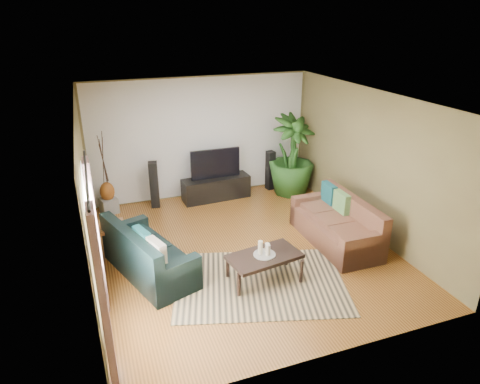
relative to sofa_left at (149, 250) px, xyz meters
name	(u,v)px	position (x,y,z in m)	size (l,w,h in m)	color
floor	(244,250)	(1.68, 0.16, -0.42)	(5.50, 5.50, 0.00)	#945D26
ceiling	(244,99)	(1.68, 0.16, 2.28)	(5.50, 5.50, 0.00)	white
wall_back	(201,138)	(1.68, 2.91, 0.93)	(5.00, 5.00, 0.00)	olive
wall_front	(330,264)	(1.68, -2.59, 0.93)	(5.00, 5.00, 0.00)	olive
wall_left	(87,201)	(-0.82, 0.16, 0.92)	(5.50, 5.50, 0.00)	olive
wall_right	(370,163)	(4.18, 0.16, 0.92)	(5.50, 5.50, 0.00)	olive
backwall_panel	(201,138)	(1.68, 2.90, 0.93)	(4.90, 4.90, 0.00)	white
window_pane	(92,249)	(-0.80, -1.44, 0.97)	(1.80, 1.80, 0.00)	white
curtain_near	(104,304)	(-0.75, -2.19, 0.72)	(0.08, 0.35, 2.20)	gray
curtain_far	(97,238)	(-0.75, -0.69, 0.72)	(0.08, 0.35, 2.20)	gray
curtain_rod	(86,176)	(-0.75, -1.44, 1.87)	(0.03, 0.03, 1.90)	black
sofa_left	(149,250)	(0.00, 0.00, 0.00)	(1.85, 0.79, 0.85)	black
sofa_right	(336,221)	(3.36, -0.14, 0.00)	(1.94, 0.87, 0.85)	brown
area_rug	(260,282)	(1.57, -0.87, -0.42)	(2.64, 1.87, 0.01)	tan
coffee_table	(264,267)	(1.66, -0.82, -0.20)	(1.12, 0.61, 0.46)	black
candle_tray	(264,254)	(1.66, -0.82, 0.04)	(0.35, 0.35, 0.02)	gray
candle_tall	(260,247)	(1.60, -0.79, 0.16)	(0.07, 0.07, 0.22)	#EBE2C6
candle_mid	(268,250)	(1.70, -0.86, 0.14)	(0.07, 0.07, 0.17)	silver
candle_short	(267,247)	(1.73, -0.76, 0.12)	(0.07, 0.07, 0.14)	white
tv_stand	(216,188)	(1.89, 2.54, -0.17)	(1.53, 0.46, 0.51)	black
television	(215,163)	(1.89, 2.56, 0.41)	(1.12, 0.06, 0.66)	black
speaker_left	(154,185)	(0.51, 2.58, 0.09)	(0.18, 0.20, 1.02)	black
speaker_right	(270,170)	(3.28, 2.66, 0.05)	(0.17, 0.19, 0.94)	black
potted_plant	(292,155)	(3.63, 2.27, 0.50)	(1.03, 1.03, 1.84)	#1F4918
plant_pot	(290,187)	(3.63, 2.27, -0.29)	(0.34, 0.34, 0.26)	black
pedestal	(109,205)	(-0.46, 2.60, -0.26)	(0.33, 0.33, 0.33)	#979794
vase	(107,192)	(-0.46, 2.60, 0.05)	(0.30, 0.30, 0.42)	brown
side_table	(110,239)	(-0.57, 0.87, -0.15)	(0.52, 0.52, 0.55)	#965C31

